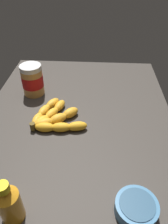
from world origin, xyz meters
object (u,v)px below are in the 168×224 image
Objects in this scene: small_bowl at (136,208)px; peanut_butter_jar at (32,80)px; banana_bunch at (54,118)px; honey_bottle at (9,203)px.

peanut_butter_jar is at bearing 36.61° from small_bowl.
peanut_butter_jar is (18.74, 12.24, 5.02)cm from banana_bunch.
banana_bunch is 1.97× the size of small_bowl.
honey_bottle is at bearing -171.39° from peanut_butter_jar.
small_bowl is (-52.50, -39.01, -4.80)cm from peanut_butter_jar.
honey_bottle is 31.03cm from small_bowl.
honey_bottle reaches higher than banana_bunch.
banana_bunch is 22.94cm from peanut_butter_jar.
banana_bunch is 1.56× the size of peanut_butter_jar.
banana_bunch is 1.57× the size of honey_bottle.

